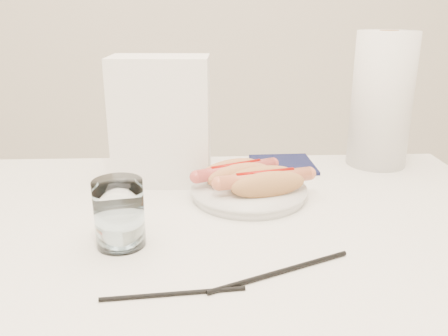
{
  "coord_description": "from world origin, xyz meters",
  "views": [
    {
      "loc": [
        0.02,
        -0.74,
        1.12
      ],
      "look_at": [
        0.06,
        0.11,
        0.82
      ],
      "focal_mm": 38.25,
      "sensor_mm": 36.0,
      "label": 1
    }
  ],
  "objects_px": {
    "hotdog_right": "(265,182)",
    "paper_towel_roll": "(382,100)",
    "table": "(195,258)",
    "hotdog_left": "(236,173)",
    "plate": "(249,193)",
    "napkin_box": "(161,121)",
    "water_glass": "(119,213)"
  },
  "relations": [
    {
      "from": "plate",
      "to": "hotdog_left",
      "type": "distance_m",
      "value": 0.05
    },
    {
      "from": "table",
      "to": "paper_towel_roll",
      "type": "distance_m",
      "value": 0.58
    },
    {
      "from": "hotdog_left",
      "to": "hotdog_right",
      "type": "height_order",
      "value": "hotdog_right"
    },
    {
      "from": "water_glass",
      "to": "paper_towel_roll",
      "type": "height_order",
      "value": "paper_towel_roll"
    },
    {
      "from": "hotdog_right",
      "to": "hotdog_left",
      "type": "bearing_deg",
      "value": 118.48
    },
    {
      "from": "hotdog_right",
      "to": "napkin_box",
      "type": "bearing_deg",
      "value": 132.95
    },
    {
      "from": "hotdog_right",
      "to": "napkin_box",
      "type": "distance_m",
      "value": 0.26
    },
    {
      "from": "hotdog_right",
      "to": "water_glass",
      "type": "xyz_separation_m",
      "value": [
        -0.25,
        -0.16,
        0.01
      ]
    },
    {
      "from": "plate",
      "to": "water_glass",
      "type": "distance_m",
      "value": 0.29
    },
    {
      "from": "napkin_box",
      "to": "paper_towel_roll",
      "type": "xyz_separation_m",
      "value": [
        0.5,
        0.1,
        0.02
      ]
    },
    {
      "from": "hotdog_right",
      "to": "napkin_box",
      "type": "xyz_separation_m",
      "value": [
        -0.2,
        0.13,
        0.09
      ]
    },
    {
      "from": "table",
      "to": "hotdog_right",
      "type": "xyz_separation_m",
      "value": [
        0.13,
        0.1,
        0.1
      ]
    },
    {
      "from": "plate",
      "to": "hotdog_left",
      "type": "relative_size",
      "value": 1.3
    },
    {
      "from": "hotdog_right",
      "to": "paper_towel_roll",
      "type": "bearing_deg",
      "value": 22.56
    },
    {
      "from": "hotdog_right",
      "to": "napkin_box",
      "type": "height_order",
      "value": "napkin_box"
    },
    {
      "from": "napkin_box",
      "to": "paper_towel_roll",
      "type": "relative_size",
      "value": 0.86
    },
    {
      "from": "water_glass",
      "to": "hotdog_right",
      "type": "bearing_deg",
      "value": 32.47
    },
    {
      "from": "plate",
      "to": "paper_towel_roll",
      "type": "height_order",
      "value": "paper_towel_roll"
    },
    {
      "from": "table",
      "to": "napkin_box",
      "type": "height_order",
      "value": "napkin_box"
    },
    {
      "from": "paper_towel_roll",
      "to": "table",
      "type": "bearing_deg",
      "value": -142.66
    },
    {
      "from": "water_glass",
      "to": "napkin_box",
      "type": "bearing_deg",
      "value": 80.86
    },
    {
      "from": "table",
      "to": "plate",
      "type": "bearing_deg",
      "value": 50.58
    },
    {
      "from": "plate",
      "to": "napkin_box",
      "type": "bearing_deg",
      "value": 149.5
    },
    {
      "from": "napkin_box",
      "to": "plate",
      "type": "bearing_deg",
      "value": -27.14
    },
    {
      "from": "table",
      "to": "hotdog_right",
      "type": "distance_m",
      "value": 0.2
    },
    {
      "from": "table",
      "to": "hotdog_left",
      "type": "height_order",
      "value": "hotdog_left"
    },
    {
      "from": "hotdog_left",
      "to": "plate",
      "type": "bearing_deg",
      "value": -76.18
    },
    {
      "from": "water_glass",
      "to": "paper_towel_roll",
      "type": "xyz_separation_m",
      "value": [
        0.55,
        0.38,
        0.1
      ]
    },
    {
      "from": "hotdog_right",
      "to": "paper_towel_roll",
      "type": "xyz_separation_m",
      "value": [
        0.3,
        0.22,
        0.11
      ]
    },
    {
      "from": "plate",
      "to": "paper_towel_roll",
      "type": "distance_m",
      "value": 0.41
    },
    {
      "from": "napkin_box",
      "to": "paper_towel_roll",
      "type": "distance_m",
      "value": 0.51
    },
    {
      "from": "table",
      "to": "hotdog_left",
      "type": "distance_m",
      "value": 0.21
    }
  ]
}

